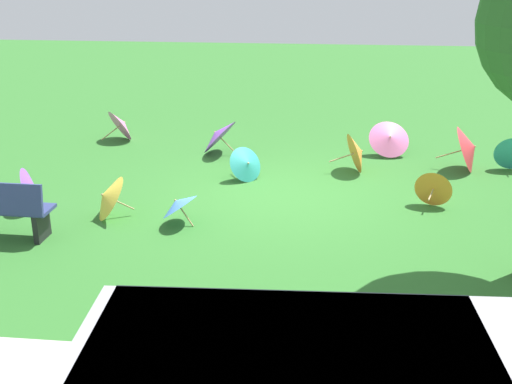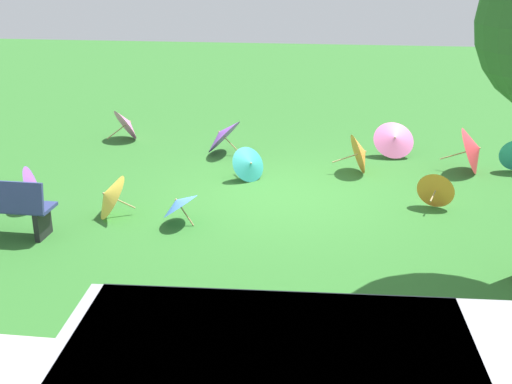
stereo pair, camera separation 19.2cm
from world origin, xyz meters
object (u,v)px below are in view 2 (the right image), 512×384
(parasol_red_0, at_px, (474,149))
(parasol_orange_2, at_px, (361,153))
(parasol_purple_2, at_px, (222,134))
(parasol_teal_1, at_px, (250,164))
(parasol_pink_0, at_px, (394,139))
(parasol_orange_0, at_px, (436,189))
(parasol_yellow_2, at_px, (108,196))
(parasol_blue_0, at_px, (178,203))
(parasol_purple_1, at_px, (35,186))
(parasol_pink_1, at_px, (128,123))

(parasol_red_0, xyz_separation_m, parasol_orange_2, (2.08, 0.27, -0.07))
(parasol_purple_2, bearing_deg, parasol_teal_1, 117.13)
(parasol_pink_0, bearing_deg, parasol_orange_0, 100.11)
(parasol_yellow_2, distance_m, parasol_orange_2, 4.77)
(parasol_blue_0, bearing_deg, parasol_red_0, -147.60)
(parasol_purple_2, relative_size, parasol_pink_0, 1.10)
(parasol_purple_1, bearing_deg, parasol_orange_0, -172.59)
(parasol_purple_2, distance_m, parasol_teal_1, 1.74)
(parasol_red_0, relative_size, parasol_pink_0, 1.08)
(parasol_orange_0, relative_size, parasol_blue_0, 0.88)
(parasol_yellow_2, bearing_deg, parasol_blue_0, 173.98)
(parasol_yellow_2, bearing_deg, parasol_teal_1, -133.82)
(parasol_purple_2, xyz_separation_m, parasol_blue_0, (-0.01, 3.67, -0.08))
(parasol_purple_2, height_order, parasol_pink_0, parasol_purple_2)
(parasol_red_0, bearing_deg, parasol_pink_0, -30.15)
(parasol_red_0, bearing_deg, parasol_yellow_2, 26.30)
(parasol_yellow_2, bearing_deg, parasol_orange_0, -167.81)
(parasol_teal_1, bearing_deg, parasol_yellow_2, 46.18)
(parasol_purple_2, bearing_deg, parasol_red_0, 173.25)
(parasol_orange_0, distance_m, parasol_purple_2, 4.66)
(parasol_pink_0, relative_size, parasol_yellow_2, 1.02)
(parasol_pink_0, relative_size, parasol_pink_1, 1.01)
(parasol_teal_1, relative_size, parasol_orange_2, 0.90)
(parasol_pink_0, bearing_deg, parasol_purple_2, 3.88)
(parasol_blue_0, bearing_deg, parasol_teal_1, -110.24)
(parasol_yellow_2, relative_size, parasol_orange_2, 1.09)
(parasol_blue_0, xyz_separation_m, parasol_yellow_2, (1.14, -0.12, 0.02))
(parasol_purple_1, relative_size, parasol_orange_0, 1.16)
(parasol_yellow_2, bearing_deg, parasol_purple_1, -11.44)
(parasol_red_0, height_order, parasol_orange_2, parasol_red_0)
(parasol_purple_1, distance_m, parasol_blue_0, 2.49)
(parasol_purple_1, xyz_separation_m, parasol_red_0, (-7.34, -2.71, 0.10))
(parasol_purple_2, xyz_separation_m, parasol_orange_2, (-2.80, 0.85, -0.03))
(parasol_purple_2, bearing_deg, parasol_orange_0, 148.26)
(parasol_orange_0, height_order, parasol_purple_2, parasol_purple_2)
(parasol_pink_0, bearing_deg, parasol_purple_1, 30.67)
(parasol_purple_1, bearing_deg, parasol_blue_0, 171.05)
(parasol_red_0, distance_m, parasol_blue_0, 5.78)
(parasol_pink_1, bearing_deg, parasol_orange_0, 152.22)
(parasol_orange_0, bearing_deg, parasol_purple_2, -31.74)
(parasol_orange_2, bearing_deg, parasol_yellow_2, 34.46)
(parasol_pink_1, relative_size, parasol_orange_2, 1.10)
(parasol_red_0, bearing_deg, parasol_teal_1, 13.30)
(parasol_pink_0, height_order, parasol_blue_0, parasol_pink_0)
(parasol_orange_0, bearing_deg, parasol_red_0, -116.21)
(parasol_blue_0, relative_size, parasol_yellow_2, 0.82)
(parasol_teal_1, bearing_deg, parasol_orange_2, -160.94)
(parasol_orange_0, distance_m, parasol_teal_1, 3.30)
(parasol_orange_2, bearing_deg, parasol_pink_0, -122.01)
(parasol_pink_0, bearing_deg, parasol_yellow_2, 39.37)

